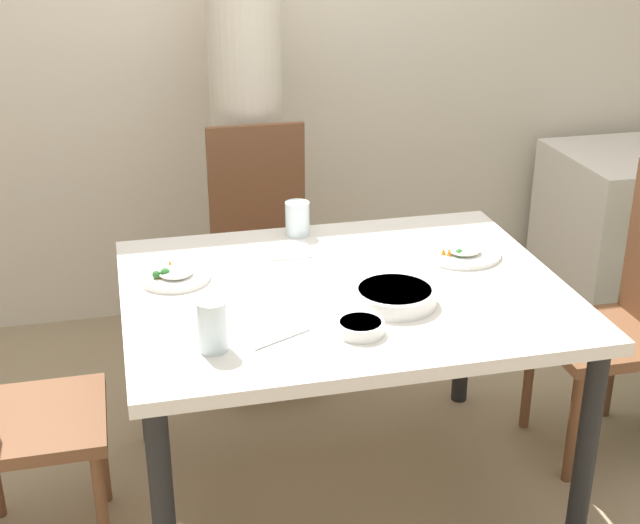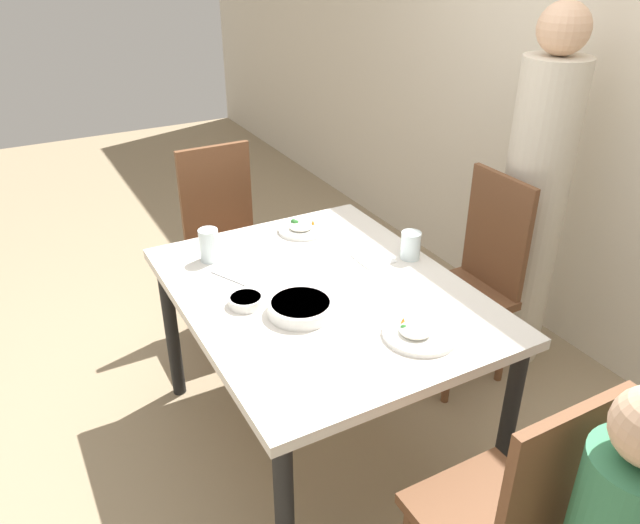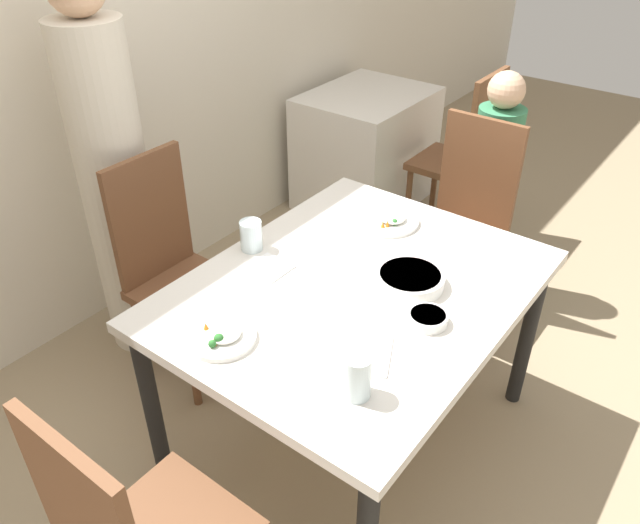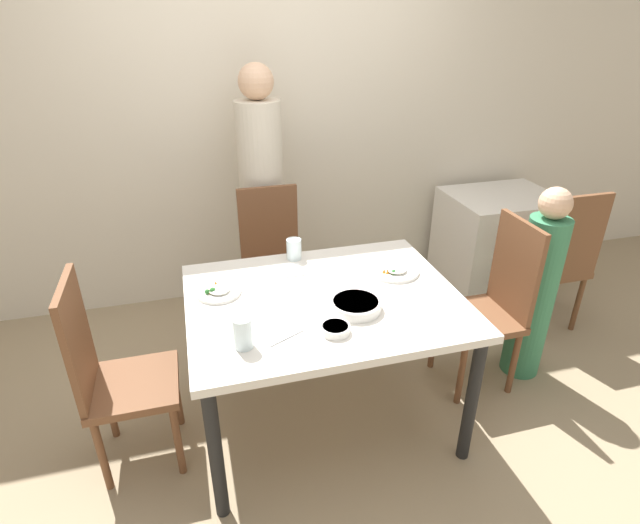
% 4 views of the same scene
% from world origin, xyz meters
% --- Properties ---
extents(ground_plane, '(10.00, 10.00, 0.00)m').
position_xyz_m(ground_plane, '(0.00, 0.00, 0.00)').
color(ground_plane, '#998466').
extents(wall_back, '(10.00, 0.06, 2.70)m').
position_xyz_m(wall_back, '(0.00, 1.52, 1.35)').
color(wall_back, beige).
rests_on(wall_back, ground_plane).
extents(dining_table, '(1.30, 1.03, 0.75)m').
position_xyz_m(dining_table, '(0.00, 0.00, 0.67)').
color(dining_table, silver).
rests_on(dining_table, ground_plane).
extents(chair_adult_spot, '(0.40, 0.40, 1.00)m').
position_xyz_m(chair_adult_spot, '(-0.10, 0.86, 0.52)').
color(chair_adult_spot, brown).
rests_on(chair_adult_spot, ground_plane).
extents(chair_child_spot, '(0.40, 0.40, 1.00)m').
position_xyz_m(chair_child_spot, '(1.00, 0.06, 0.52)').
color(chair_child_spot, brown).
rests_on(chair_child_spot, ground_plane).
extents(chair_empty_left, '(0.40, 0.40, 1.00)m').
position_xyz_m(chair_empty_left, '(-1.00, -0.02, 0.52)').
color(chair_empty_left, brown).
rests_on(chair_empty_left, ground_plane).
extents(person_adult, '(0.29, 0.29, 1.71)m').
position_xyz_m(person_adult, '(-0.10, 1.17, 0.81)').
color(person_adult, beige).
rests_on(person_adult, ground_plane).
extents(bowl_curry, '(0.24, 0.24, 0.05)m').
position_xyz_m(bowl_curry, '(0.11, -0.15, 0.78)').
color(bowl_curry, white).
rests_on(bowl_curry, dining_table).
extents(plate_rice_adult, '(0.21, 0.21, 0.05)m').
position_xyz_m(plate_rice_adult, '(-0.49, 0.16, 0.77)').
color(plate_rice_adult, white).
rests_on(plate_rice_adult, dining_table).
extents(plate_rice_child, '(0.26, 0.26, 0.05)m').
position_xyz_m(plate_rice_child, '(0.42, 0.14, 0.77)').
color(plate_rice_child, white).
rests_on(plate_rice_child, dining_table).
extents(bowl_rice_small, '(0.13, 0.13, 0.04)m').
position_xyz_m(bowl_rice_small, '(-0.03, -0.30, 0.77)').
color(bowl_rice_small, white).
rests_on(bowl_rice_small, dining_table).
extents(glass_water_tall, '(0.08, 0.08, 0.12)m').
position_xyz_m(glass_water_tall, '(-0.05, 0.44, 0.81)').
color(glass_water_tall, silver).
rests_on(glass_water_tall, dining_table).
extents(glass_water_short, '(0.08, 0.08, 0.14)m').
position_xyz_m(glass_water_short, '(-0.42, -0.29, 0.82)').
color(glass_water_short, silver).
rests_on(glass_water_short, dining_table).
extents(napkin_folded, '(0.14, 0.14, 0.01)m').
position_xyz_m(napkin_folded, '(-0.11, 0.30, 0.76)').
color(napkin_folded, white).
rests_on(napkin_folded, dining_table).
extents(fork_steel, '(0.17, 0.10, 0.01)m').
position_xyz_m(fork_steel, '(-0.25, -0.28, 0.76)').
color(fork_steel, silver).
rests_on(fork_steel, dining_table).
extents(background_table, '(0.80, 0.65, 0.74)m').
position_xyz_m(background_table, '(1.72, 1.09, 0.37)').
color(background_table, silver).
rests_on(background_table, ground_plane).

